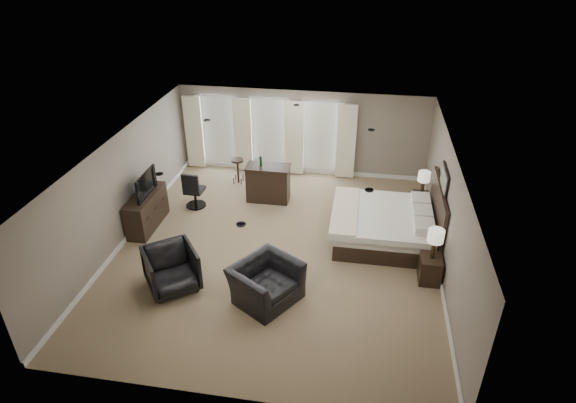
% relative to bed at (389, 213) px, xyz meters
% --- Properties ---
extents(room, '(7.60, 8.60, 2.64)m').
position_rel_bed_xyz_m(room, '(-2.58, -0.83, 0.53)').
color(room, '#7F6D51').
rests_on(room, ground).
extents(window_bay, '(5.25, 0.20, 2.30)m').
position_rel_bed_xyz_m(window_bay, '(-3.58, 3.27, 0.43)').
color(window_bay, silver).
rests_on(window_bay, room).
extents(bed, '(2.42, 2.31, 1.54)m').
position_rel_bed_xyz_m(bed, '(0.00, 0.00, 0.00)').
color(bed, silver).
rests_on(bed, ground).
extents(nightstand_near, '(0.45, 0.55, 0.60)m').
position_rel_bed_xyz_m(nightstand_near, '(0.89, -1.45, -0.47)').
color(nightstand_near, black).
rests_on(nightstand_near, ground).
extents(nightstand_far, '(0.42, 0.52, 0.56)m').
position_rel_bed_xyz_m(nightstand_far, '(0.89, 1.45, -0.49)').
color(nightstand_far, black).
rests_on(nightstand_far, ground).
extents(lamp_near, '(0.34, 0.34, 0.70)m').
position_rel_bed_xyz_m(lamp_near, '(0.89, -1.45, 0.18)').
color(lamp_near, beige).
rests_on(lamp_near, nightstand_near).
extents(lamp_far, '(0.32, 0.32, 0.65)m').
position_rel_bed_xyz_m(lamp_far, '(0.89, 1.45, 0.12)').
color(lamp_far, beige).
rests_on(lamp_far, nightstand_far).
extents(wall_art, '(0.04, 0.96, 0.56)m').
position_rel_bed_xyz_m(wall_art, '(1.12, 0.00, 0.98)').
color(wall_art, slate).
rests_on(wall_art, room).
extents(dresser, '(0.51, 1.57, 0.91)m').
position_rel_bed_xyz_m(dresser, '(-6.03, -0.36, -0.32)').
color(dresser, black).
rests_on(dresser, ground).
extents(tv, '(0.61, 1.06, 0.14)m').
position_rel_bed_xyz_m(tv, '(-6.03, -0.36, 0.21)').
color(tv, black).
rests_on(tv, dresser).
extents(armchair_near, '(1.40, 1.53, 1.12)m').
position_rel_bed_xyz_m(armchair_near, '(-2.48, -2.61, -0.21)').
color(armchair_near, black).
rests_on(armchair_near, ground).
extents(armchair_far, '(1.38, 1.37, 1.04)m').
position_rel_bed_xyz_m(armchair_far, '(-4.51, -2.57, -0.25)').
color(armchair_far, black).
rests_on(armchair_far, ground).
extents(bar_counter, '(1.21, 0.63, 1.05)m').
position_rel_bed_xyz_m(bar_counter, '(-3.25, 1.49, -0.25)').
color(bar_counter, black).
rests_on(bar_counter, ground).
extents(bar_stool_left, '(0.48, 0.48, 0.77)m').
position_rel_bed_xyz_m(bar_stool_left, '(-4.36, 2.37, -0.39)').
color(bar_stool_left, black).
rests_on(bar_stool_left, ground).
extents(bar_stool_right, '(0.37, 0.37, 0.70)m').
position_rel_bed_xyz_m(bar_stool_right, '(-3.72, 2.59, -0.42)').
color(bar_stool_right, black).
rests_on(bar_stool_right, ground).
extents(desk_chair, '(0.57, 0.57, 1.06)m').
position_rel_bed_xyz_m(desk_chair, '(-5.16, 0.81, -0.24)').
color(desk_chair, black).
rests_on(desk_chair, ground).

